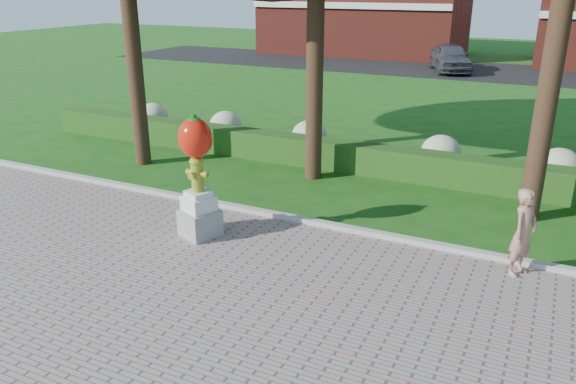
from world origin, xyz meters
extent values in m
plane|color=#1A4B12|center=(0.00, 0.00, 0.00)|extent=(100.00, 100.00, 0.00)
cube|color=#ADADA5|center=(0.00, 3.00, 0.07)|extent=(40.00, 0.18, 0.15)
cube|color=#153F12|center=(0.00, 7.00, 0.40)|extent=(24.00, 0.70, 0.80)
ellipsoid|color=tan|center=(-9.00, 8.00, 0.55)|extent=(1.10, 1.10, 0.99)
ellipsoid|color=tan|center=(-6.00, 8.00, 0.55)|extent=(1.10, 1.10, 0.99)
ellipsoid|color=tan|center=(-3.00, 8.00, 0.55)|extent=(1.10, 1.10, 0.99)
ellipsoid|color=tan|center=(1.00, 8.00, 0.55)|extent=(1.10, 1.10, 0.99)
ellipsoid|color=tan|center=(4.00, 8.00, 0.55)|extent=(1.10, 1.10, 0.99)
cube|color=black|center=(0.00, 28.00, 0.01)|extent=(50.00, 8.00, 0.02)
cube|color=maroon|center=(-10.00, 34.00, 3.50)|extent=(14.00, 8.00, 7.00)
cylinder|color=black|center=(-7.00, 5.00, 3.36)|extent=(0.44, 0.44, 6.72)
cylinder|color=black|center=(-2.00, 6.00, 3.08)|extent=(0.44, 0.44, 6.16)
cylinder|color=black|center=(3.50, 5.50, 3.64)|extent=(0.44, 0.44, 7.28)
cube|color=gray|center=(-2.60, 1.47, 0.32)|extent=(0.90, 0.90, 0.56)
cube|color=silver|center=(-2.60, 1.47, 0.76)|extent=(0.73, 0.73, 0.31)
cube|color=silver|center=(-2.60, 1.47, 0.97)|extent=(0.58, 0.58, 0.11)
cylinder|color=olive|center=(-2.60, 1.47, 1.34)|extent=(0.25, 0.25, 0.63)
ellipsoid|color=olive|center=(-2.60, 1.47, 1.65)|extent=(0.29, 0.29, 0.20)
cylinder|color=olive|center=(-2.78, 1.47, 1.41)|extent=(0.13, 0.12, 0.12)
cylinder|color=olive|center=(-2.42, 1.47, 1.41)|extent=(0.13, 0.12, 0.12)
cylinder|color=olive|center=(-2.60, 1.30, 1.41)|extent=(0.13, 0.13, 0.13)
cylinder|color=olive|center=(-2.60, 1.47, 1.74)|extent=(0.09, 0.09, 0.06)
ellipsoid|color=red|center=(-2.60, 1.47, 2.14)|extent=(0.70, 0.63, 0.81)
ellipsoid|color=red|center=(-2.80, 1.47, 2.11)|extent=(0.35, 0.35, 0.52)
ellipsoid|color=red|center=(-2.40, 1.47, 2.11)|extent=(0.35, 0.35, 0.52)
cylinder|color=#166218|center=(-2.60, 1.47, 2.54)|extent=(0.11, 0.11, 0.13)
ellipsoid|color=#166218|center=(-2.60, 1.47, 2.51)|extent=(0.27, 0.27, 0.09)
imported|color=#AD7963|center=(3.52, 2.60, 0.85)|extent=(0.60, 0.70, 1.62)
imported|color=#43444B|center=(-2.35, 27.08, 0.83)|extent=(3.50, 5.11, 1.61)
camera|label=1|loc=(3.69, -7.35, 5.02)|focal=35.00mm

